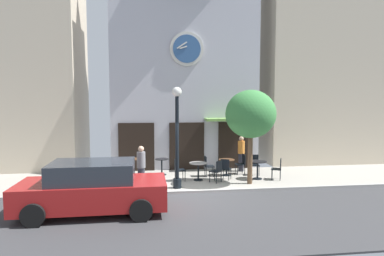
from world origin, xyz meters
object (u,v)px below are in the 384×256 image
Objects in this scene: cafe_chair_mid_row at (242,162)px; pedestrian_orange at (241,153)px; street_tree at (251,115)px; cafe_chair_under_awning at (208,164)px; cafe_chair_near_lamp at (278,167)px; cafe_table_center_right at (227,164)px; cafe_chair_right_end at (254,163)px; cafe_chair_curbside at (178,168)px; pedestrian_grey at (141,167)px; cafe_chair_outer at (217,170)px; parked_car_red at (93,188)px; street_lamp at (177,137)px; cafe_table_rightmost at (198,167)px; cafe_table_center_left at (257,166)px; cafe_chair_facing_wall at (226,168)px; cafe_table_near_curb at (162,164)px; cafe_table_leftmost at (133,164)px.

cafe_chair_mid_row is 0.68m from pedestrian_orange.
pedestrian_orange is at bearing 82.78° from street_tree.
pedestrian_orange reaches higher than cafe_chair_under_awning.
cafe_table_center_right is at bearing 152.76° from cafe_chair_near_lamp.
street_tree reaches higher than cafe_chair_right_end.
pedestrian_grey is (-1.49, -1.24, 0.33)m from cafe_chair_curbside.
cafe_chair_outer is 0.21× the size of parked_car_red.
street_lamp reaches higher than cafe_chair_near_lamp.
pedestrian_orange reaches higher than cafe_chair_outer.
pedestrian_orange is at bearing 30.73° from pedestrian_grey.
pedestrian_grey reaches higher than cafe_table_rightmost.
street_lamp is 5.29× the size of cafe_table_center_right.
parked_car_red is at bearing -155.01° from cafe_chair_near_lamp.
cafe_table_center_left is (2.54, -0.11, 0.02)m from cafe_table_rightmost.
pedestrian_grey is (-3.06, -0.77, 0.33)m from cafe_chair_outer.
street_tree is 4.21× the size of cafe_chair_curbside.
cafe_chair_facing_wall is 0.54× the size of pedestrian_orange.
cafe_table_near_curb is 2.07m from cafe_chair_under_awning.
street_tree reaches higher than cafe_chair_curbside.
cafe_chair_outer is 2.55m from pedestrian_orange.
cafe_chair_near_lamp reaches higher than cafe_table_rightmost.
pedestrian_orange is (0.30, 2.35, -1.94)m from street_tree.
cafe_table_near_curb is 4.24m from cafe_table_center_left.
cafe_chair_mid_row is 1.00× the size of cafe_chair_outer.
street_tree is 0.88× the size of parked_car_red.
cafe_table_leftmost is at bearing 156.39° from street_tree.
cafe_chair_near_lamp is 0.21× the size of parked_car_red.
cafe_table_center_left is 1.86m from cafe_chair_outer.
cafe_chair_outer is at bearing -16.71° from cafe_chair_curbside.
cafe_table_near_curb is 2.58m from pedestrian_grey.
cafe_chair_right_end is at bearing -63.27° from pedestrian_orange.
cafe_chair_mid_row reaches higher than cafe_table_center_left.
parked_car_red is (-4.41, -3.16, 0.23)m from cafe_chair_outer.
pedestrian_orange reaches higher than cafe_chair_curbside.
street_tree is at bearing 5.64° from street_lamp.
cafe_table_center_right is 0.44× the size of pedestrian_grey.
street_lamp is 5.22× the size of cafe_table_near_curb.
cafe_chair_near_lamp is 1.00× the size of cafe_chair_outer.
cafe_table_center_left is 0.87m from cafe_chair_near_lamp.
pedestrian_grey is at bearing -161.86° from cafe_chair_facing_wall.
street_tree reaches higher than cafe_chair_mid_row.
pedestrian_grey reaches higher than cafe_chair_mid_row.
cafe_table_rightmost is (-1.99, 0.82, -2.25)m from street_tree.
cafe_chair_under_awning is (1.36, 0.66, 0.00)m from cafe_chair_curbside.
cafe_table_center_left is 0.86× the size of cafe_chair_mid_row.
parked_car_red is (-2.20, -4.80, 0.28)m from cafe_table_near_curb.
cafe_chair_right_end reaches higher than cafe_table_near_curb.
cafe_table_rightmost is 2.66m from pedestrian_grey.
cafe_chair_under_awning is 6.01m from parked_car_red.
cafe_table_near_curb is (1.29, -0.08, -0.03)m from cafe_table_leftmost.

